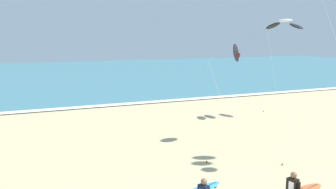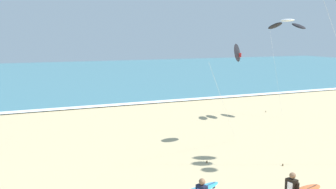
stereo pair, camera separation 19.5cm
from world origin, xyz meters
The scene contains 4 objects.
ocean_water centered at (0.00, 53.17, 0.04)m, with size 160.00×60.00×0.08m, color teal.
shoreline_foam centered at (0.00, 23.47, 0.09)m, with size 160.00×1.07×0.01m, color white.
kite_arc_ivory_mid centered at (12.54, 13.93, 7.08)m, with size 2.89×2.75×7.46m.
kite_delta_charcoal_far centered at (5.67, 9.89, 5.22)m, with size 4.00×3.26×5.78m.
Camera 2 is at (-6.01, -7.82, 6.16)m, focal length 38.44 mm.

